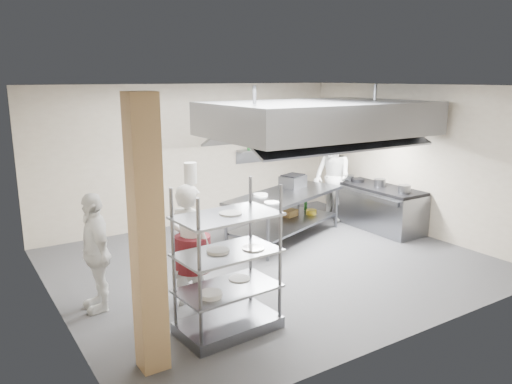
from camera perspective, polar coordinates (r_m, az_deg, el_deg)
floor at (r=8.72m, az=1.82°, el=-8.09°), size 7.00×7.00×0.00m
ceiling at (r=8.13m, az=1.97°, el=12.04°), size 7.00×7.00×0.00m
wall_back at (r=10.86m, az=-7.14°, el=4.24°), size 7.00×0.00×7.00m
wall_left at (r=6.98m, az=-22.51°, el=-1.55°), size 0.00×6.00×6.00m
wall_right at (r=10.65m, az=17.63°, el=3.56°), size 0.00×6.00×6.00m
column at (r=5.35m, az=-12.36°, el=-5.10°), size 0.30×0.30×3.00m
exhaust_hood at (r=9.27m, az=7.22°, el=8.35°), size 4.00×2.50×0.60m
hood_strip_a at (r=8.75m, az=2.60°, el=6.07°), size 1.60×0.12×0.04m
hood_strip_b at (r=9.90m, az=11.20°, el=6.63°), size 1.60×0.12×0.04m
wall_shelf at (r=11.61m, az=1.26°, el=4.90°), size 1.50×0.28×0.04m
island at (r=9.90m, az=3.34°, el=-2.73°), size 2.88×1.97×0.91m
island_worktop at (r=9.79m, az=3.37°, el=-0.34°), size 2.88×1.97×0.06m
island_undershelf at (r=9.94m, az=3.32°, el=-3.59°), size 2.64×1.79×0.04m
pass_rack at (r=6.18m, az=-3.27°, el=-7.85°), size 1.29×0.81×1.87m
cooking_range at (r=10.88m, az=13.81°, el=-1.83°), size 0.80×2.00×0.84m
range_top at (r=10.78m, az=13.94°, el=0.48°), size 0.78×1.96×0.06m
chef_head at (r=6.89m, az=-7.61°, el=-6.18°), size 0.68×0.77×1.77m
chef_line at (r=11.10m, az=8.67°, el=1.60°), size 0.79×0.99×1.94m
chef_plating at (r=7.14m, az=-17.88°, el=-6.53°), size 0.44×0.98×1.65m
griddle at (r=10.32m, az=4.23°, el=1.21°), size 0.60×0.53×0.24m
wicker_basket at (r=10.36m, az=3.89°, el=-2.41°), size 0.36×0.30×0.14m
stockpot at (r=10.73m, az=13.98°, el=1.04°), size 0.24×0.24×0.16m
plate_stack at (r=6.31m, az=-3.23°, el=-10.72°), size 0.28×0.28×0.05m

